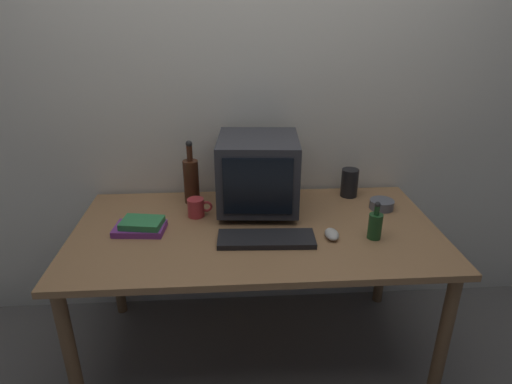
# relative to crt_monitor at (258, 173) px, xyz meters

# --- Properties ---
(ground_plane) EXTENTS (6.00, 6.00, 0.00)m
(ground_plane) POSITION_rel_crt_monitor_xyz_m (-0.02, -0.20, -0.92)
(ground_plane) COLOR slate
(back_wall) EXTENTS (4.00, 0.08, 2.50)m
(back_wall) POSITION_rel_crt_monitor_xyz_m (-0.02, 0.29, 0.33)
(back_wall) COLOR silver
(back_wall) RESTS_ON ground
(desk) EXTENTS (1.67, 0.87, 0.73)m
(desk) POSITION_rel_crt_monitor_xyz_m (-0.02, -0.20, -0.27)
(desk) COLOR #9E7047
(desk) RESTS_ON ground
(crt_monitor) EXTENTS (0.41, 0.41, 0.37)m
(crt_monitor) POSITION_rel_crt_monitor_xyz_m (0.00, 0.00, 0.00)
(crt_monitor) COLOR #333338
(crt_monitor) RESTS_ON desk
(keyboard) EXTENTS (0.43, 0.17, 0.02)m
(keyboard) POSITION_rel_crt_monitor_xyz_m (0.01, -0.33, -0.18)
(keyboard) COLOR black
(keyboard) RESTS_ON desk
(computer_mouse) EXTENTS (0.06, 0.10, 0.04)m
(computer_mouse) POSITION_rel_crt_monitor_xyz_m (0.30, -0.32, -0.17)
(computer_mouse) COLOR beige
(computer_mouse) RESTS_ON desk
(bottle_tall) EXTENTS (0.08, 0.08, 0.33)m
(bottle_tall) POSITION_rel_crt_monitor_xyz_m (-0.33, 0.11, -0.07)
(bottle_tall) COLOR #472314
(bottle_tall) RESTS_ON desk
(bottle_short) EXTENTS (0.06, 0.06, 0.17)m
(bottle_short) POSITION_rel_crt_monitor_xyz_m (0.49, -0.33, -0.13)
(bottle_short) COLOR #1E4C23
(bottle_short) RESTS_ON desk
(book_stack) EXTENTS (0.23, 0.16, 0.06)m
(book_stack) POSITION_rel_crt_monitor_xyz_m (-0.54, -0.20, -0.17)
(book_stack) COLOR #843893
(book_stack) RESTS_ON desk
(mug) EXTENTS (0.12, 0.08, 0.09)m
(mug) POSITION_rel_crt_monitor_xyz_m (-0.30, -0.06, -0.15)
(mug) COLOR #CC383D
(mug) RESTS_ON desk
(cd_spindle) EXTENTS (0.12, 0.12, 0.04)m
(cd_spindle) POSITION_rel_crt_monitor_xyz_m (0.62, -0.04, -0.17)
(cd_spindle) COLOR #595B66
(cd_spindle) RESTS_ON desk
(metal_canister) EXTENTS (0.09, 0.09, 0.15)m
(metal_canister) POSITION_rel_crt_monitor_xyz_m (0.50, 0.13, -0.12)
(metal_canister) COLOR black
(metal_canister) RESTS_ON desk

